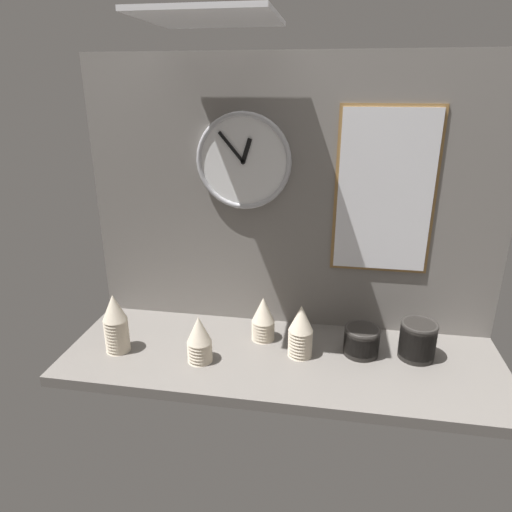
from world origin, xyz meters
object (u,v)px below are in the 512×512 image
object	(u,v)px
cup_stack_center_left	(199,339)
cup_stack_center_right	(301,331)
cup_stack_far_left	(116,323)
menu_board	(385,192)
bowl_stack_right	(362,340)
wall_clock	(243,161)
bowl_stack_far_right	(418,340)
cup_stack_center	(263,319)

from	to	relation	value
cup_stack_center_left	cup_stack_center_right	world-z (taller)	cup_stack_center_right
cup_stack_far_left	menu_board	world-z (taller)	menu_board
cup_stack_center_left	bowl_stack_right	size ratio (longest dim) A/B	1.35
cup_stack_center_left	bowl_stack_right	distance (m)	0.59
cup_stack_center_left	menu_board	size ratio (longest dim) A/B	0.29
bowl_stack_right	wall_clock	size ratio (longest dim) A/B	0.36
cup_stack_center_right	bowl_stack_right	xyz separation A→B (m)	(0.22, 0.05, -0.05)
bowl_stack_far_right	cup_stack_far_left	bearing A→B (deg)	-172.85
cup_stack_center_left	wall_clock	xyz separation A→B (m)	(0.10, 0.33, 0.58)
cup_stack_center	bowl_stack_far_right	xyz separation A→B (m)	(0.57, -0.04, -0.02)
wall_clock	menu_board	size ratio (longest dim) A/B	0.59
cup_stack_far_left	wall_clock	world-z (taller)	wall_clock
cup_stack_center	wall_clock	xyz separation A→B (m)	(-0.10, 0.14, 0.58)
cup_stack_center_left	bowl_stack_far_right	bearing A→B (deg)	11.22
cup_stack_center_right	cup_stack_far_left	world-z (taller)	cup_stack_far_left
wall_clock	cup_stack_center_right	bearing A→B (deg)	-42.51
cup_stack_center_left	cup_stack_center_right	bearing A→B (deg)	15.23
menu_board	cup_stack_center	bearing A→B (deg)	-161.07
cup_stack_center_right	bowl_stack_right	distance (m)	0.23
bowl_stack_right	wall_clock	world-z (taller)	wall_clock
cup_stack_center	bowl_stack_right	size ratio (longest dim) A/B	1.35
bowl_stack_right	menu_board	size ratio (longest dim) A/B	0.21
cup_stack_center_left	bowl_stack_far_right	world-z (taller)	cup_stack_center_left
cup_stack_center_right	cup_stack_center	distance (m)	0.18
cup_stack_center_right	wall_clock	bearing A→B (deg)	137.49
cup_stack_center_left	bowl_stack_far_right	size ratio (longest dim) A/B	1.27
cup_stack_center_left	menu_board	xyz separation A→B (m)	(0.63, 0.33, 0.48)
bowl_stack_right	menu_board	bearing A→B (deg)	74.87
cup_stack_center_right	bowl_stack_far_right	world-z (taller)	cup_stack_center_right
menu_board	cup_stack_center_left	bearing A→B (deg)	-151.89
cup_stack_far_left	wall_clock	distance (m)	0.76
cup_stack_center_left	bowl_stack_right	world-z (taller)	cup_stack_center_left
cup_stack_center	bowl_stack_right	distance (m)	0.38
bowl_stack_right	bowl_stack_far_right	bearing A→B (deg)	2.47
menu_board	cup_stack_far_left	bearing A→B (deg)	-161.44
cup_stack_far_left	wall_clock	size ratio (longest dim) A/B	0.63
bowl_stack_far_right	wall_clock	distance (m)	0.91
cup_stack_center_left	wall_clock	size ratio (longest dim) A/B	0.49
cup_stack_far_left	bowl_stack_right	world-z (taller)	cup_stack_far_left
cup_stack_center_left	cup_stack_center	bearing A→B (deg)	43.16
bowl_stack_right	wall_clock	bearing A→B (deg)	159.05
cup_stack_center_right	bowl_stack_far_right	size ratio (longest dim) A/B	1.46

